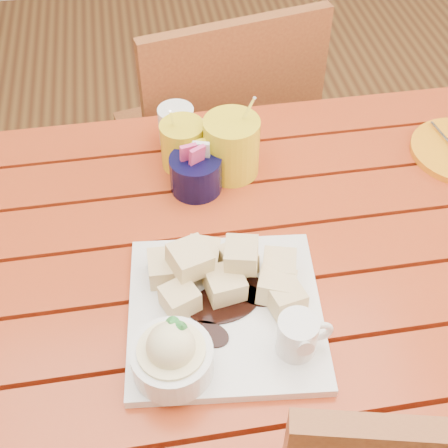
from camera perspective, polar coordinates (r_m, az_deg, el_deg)
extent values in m
cube|color=#A52B15|center=(0.87, 1.63, -15.49)|extent=(1.20, 0.11, 0.03)
cube|color=#A52B15|center=(0.93, 0.33, -9.36)|extent=(1.20, 0.11, 0.03)
cube|color=#A52B15|center=(1.00, -0.76, -4.00)|extent=(1.20, 0.11, 0.03)
cube|color=#A52B15|center=(1.08, -1.70, 0.64)|extent=(1.20, 0.11, 0.03)
cube|color=#A52B15|center=(1.16, -2.51, 4.65)|extent=(1.20, 0.11, 0.03)
cube|color=#A52B15|center=(1.24, -3.22, 8.11)|extent=(1.20, 0.11, 0.03)
cube|color=#A52B15|center=(1.29, -3.22, 6.66)|extent=(1.12, 0.04, 0.08)
cylinder|color=#A52B15|center=(1.64, 16.76, -0.44)|extent=(0.06, 0.06, 0.72)
cube|color=white|center=(0.92, 0.11, -8.07)|extent=(0.31, 0.31, 0.02)
cube|color=gold|center=(0.94, 5.07, -3.94)|extent=(0.06, 0.06, 0.04)
cube|color=gold|center=(0.90, -4.05, -6.84)|extent=(0.07, 0.07, 0.04)
cube|color=gold|center=(0.94, 1.32, -3.24)|extent=(0.06, 0.06, 0.04)
cube|color=gold|center=(0.95, -1.96, -3.02)|extent=(0.06, 0.06, 0.04)
cube|color=gold|center=(0.91, 1.60, -2.85)|extent=(0.06, 0.06, 0.04)
cube|color=gold|center=(0.90, -3.15, -3.23)|extent=(0.06, 0.06, 0.04)
cube|color=gold|center=(0.91, 4.81, -5.75)|extent=(0.06, 0.06, 0.04)
cube|color=gold|center=(0.90, 5.71, -6.87)|extent=(0.06, 0.06, 0.04)
cube|color=gold|center=(0.91, 0.09, -5.51)|extent=(0.06, 0.06, 0.04)
cube|color=gold|center=(0.94, -5.54, -4.03)|extent=(0.05, 0.05, 0.04)
cylinder|color=white|center=(0.84, -4.75, -12.26)|extent=(0.11, 0.11, 0.04)
cylinder|color=#FFE9BB|center=(0.83, -4.80, -11.84)|extent=(0.09, 0.09, 0.03)
sphere|color=#FFE9BB|center=(0.81, -4.89, -11.06)|extent=(0.06, 0.06, 0.06)
cone|color=#2D8A38|center=(0.80, -3.99, -9.41)|extent=(0.04, 0.04, 0.03)
cone|color=#2D8A38|center=(0.80, -4.85, -9.00)|extent=(0.03, 0.03, 0.03)
cylinder|color=white|center=(0.86, 6.70, -10.08)|extent=(0.06, 0.06, 0.06)
cylinder|color=black|center=(0.83, 6.85, -9.10)|extent=(0.04, 0.04, 0.01)
cone|color=white|center=(0.82, 7.31, -10.83)|extent=(0.02, 0.02, 0.03)
torus|color=white|center=(0.86, 8.79, -9.67)|extent=(0.04, 0.01, 0.04)
cylinder|color=yellow|center=(1.10, 0.68, 7.09)|extent=(0.10, 0.10, 0.11)
cylinder|color=black|center=(1.08, 0.71, 8.99)|extent=(0.08, 0.08, 0.01)
torus|color=yellow|center=(1.09, -2.11, 6.35)|extent=(0.07, 0.03, 0.07)
cylinder|color=silver|center=(1.09, 1.47, 9.10)|extent=(0.04, 0.06, 0.14)
cylinder|color=yellow|center=(1.13, -3.78, 7.24)|extent=(0.08, 0.08, 0.09)
cylinder|color=black|center=(1.10, -3.87, 8.73)|extent=(0.07, 0.07, 0.01)
torus|color=yellow|center=(1.14, -1.55, 7.74)|extent=(0.06, 0.02, 0.05)
cylinder|color=silver|center=(1.11, -4.60, 8.68)|extent=(0.02, 0.05, 0.12)
cylinder|color=white|center=(1.18, -4.36, 8.87)|extent=(0.07, 0.07, 0.08)
cylinder|color=white|center=(1.16, -4.46, 10.26)|extent=(0.05, 0.05, 0.01)
cone|color=white|center=(1.14, -4.25, 8.96)|extent=(0.03, 0.03, 0.03)
torus|color=white|center=(1.18, -2.45, 9.15)|extent=(0.05, 0.02, 0.05)
cylinder|color=black|center=(1.08, -2.59, 4.65)|extent=(0.09, 0.09, 0.07)
cube|color=#E83F83|center=(1.05, -3.28, 6.38)|extent=(0.03, 0.02, 0.04)
cube|color=white|center=(1.06, -2.08, 6.65)|extent=(0.03, 0.02, 0.04)
cube|color=#E83F83|center=(1.05, -2.50, 6.13)|extent=(0.03, 0.03, 0.04)
cube|color=brown|center=(1.70, -1.46, 7.34)|extent=(0.50, 0.50, 0.03)
cylinder|color=brown|center=(2.02, 1.70, 6.57)|extent=(0.04, 0.04, 0.42)
cylinder|color=brown|center=(1.94, -8.16, 4.04)|extent=(0.04, 0.04, 0.42)
cylinder|color=brown|center=(1.79, 6.08, -0.37)|extent=(0.04, 0.04, 0.42)
cylinder|color=brown|center=(1.70, -4.92, -3.57)|extent=(0.04, 0.04, 0.42)
cube|color=brown|center=(1.42, 1.05, 10.19)|extent=(0.42, 0.12, 0.44)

